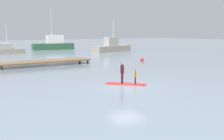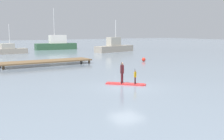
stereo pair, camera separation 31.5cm
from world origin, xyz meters
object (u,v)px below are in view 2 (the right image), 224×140
(paddleboard_near, at_px, (126,84))
(paddler_adult, at_px, (122,71))
(motor_boat_small_navy, at_px, (9,50))
(paddler_child_solo, at_px, (135,76))
(fishing_boat_green_midground, at_px, (114,47))
(trawler_grey_distant, at_px, (56,44))
(mooring_buoy_near, at_px, (144,59))

(paddleboard_near, height_order, paddler_adult, paddler_adult)
(paddleboard_near, bearing_deg, paddler_adult, 134.40)
(motor_boat_small_navy, bearing_deg, paddler_child_solo, -86.97)
(paddler_adult, relative_size, fishing_boat_green_midground, 0.17)
(motor_boat_small_navy, bearing_deg, paddleboard_near, -87.73)
(fishing_boat_green_midground, relative_size, trawler_grey_distant, 1.01)
(paddler_adult, relative_size, paddler_child_solo, 1.39)
(paddler_adult, height_order, trawler_grey_distant, trawler_grey_distant)
(trawler_grey_distant, distance_m, mooring_buoy_near, 31.32)
(trawler_grey_distant, bearing_deg, mooring_buoy_near, -87.89)
(paddler_adult, distance_m, motor_boat_small_navy, 36.13)
(paddleboard_near, relative_size, motor_boat_small_navy, 0.43)
(paddleboard_near, xyz_separation_m, paddler_child_solo, (0.52, -0.57, 0.67))
(paddler_child_solo, distance_m, trawler_grey_distant, 45.30)
(fishing_boat_green_midground, bearing_deg, trawler_grey_distant, 119.07)
(mooring_buoy_near, bearing_deg, paddler_adult, -135.37)
(motor_boat_small_navy, distance_m, trawler_grey_distant, 14.24)
(trawler_grey_distant, bearing_deg, fishing_boat_green_midground, -60.93)
(trawler_grey_distant, height_order, mooring_buoy_near, trawler_grey_distant)
(mooring_buoy_near, bearing_deg, motor_boat_small_navy, 119.14)
(paddler_child_solo, relative_size, fishing_boat_green_midground, 0.13)
(paddler_child_solo, xyz_separation_m, trawler_grey_distant, (10.31, 44.10, 0.53))
(paddler_child_solo, bearing_deg, paddler_adult, 132.92)
(paddler_adult, bearing_deg, fishing_boat_green_midground, 57.78)
(paddler_child_solo, xyz_separation_m, mooring_buoy_near, (11.46, 12.82, -0.45))
(fishing_boat_green_midground, bearing_deg, mooring_buoy_near, -110.21)
(paddler_child_solo, height_order, fishing_boat_green_midground, fishing_boat_green_midground)
(paddleboard_near, bearing_deg, mooring_buoy_near, 45.64)
(paddler_adult, bearing_deg, paddleboard_near, -45.60)
(trawler_grey_distant, bearing_deg, paddler_child_solo, -103.16)
(paddler_adult, bearing_deg, trawler_grey_distant, 75.70)
(paddler_adult, relative_size, motor_boat_small_navy, 0.27)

